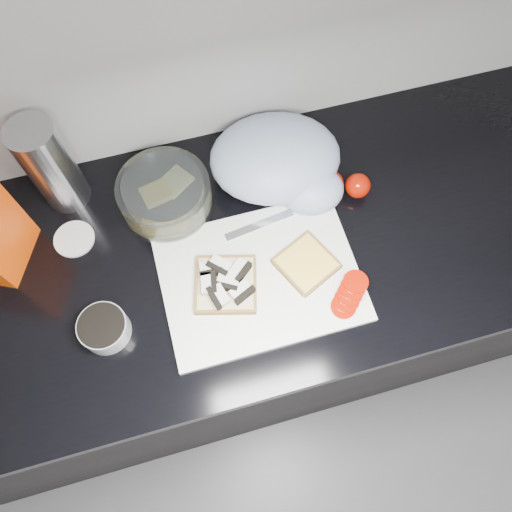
{
  "coord_description": "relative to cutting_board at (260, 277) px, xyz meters",
  "views": [
    {
      "loc": [
        0.0,
        0.76,
        1.86
      ],
      "look_at": [
        0.11,
        1.15,
        0.95
      ],
      "focal_mm": 35.0,
      "sensor_mm": 36.0,
      "label": 1
    }
  ],
  "objects": [
    {
      "name": "tomato_slices",
      "position": [
        0.16,
        -0.09,
        0.02
      ],
      "size": [
        0.1,
        0.1,
        0.02
      ],
      "rotation": [
        0.0,
        0.0,
        0.34
      ],
      "color": "#951203",
      "rests_on": "cutting_board"
    },
    {
      "name": "steel_canister",
      "position": [
        -0.35,
        0.31,
        0.11
      ],
      "size": [
        0.09,
        0.09,
        0.23
      ],
      "primitive_type": "cylinder",
      "color": "#A5A5AA",
      "rests_on": "countertop"
    },
    {
      "name": "seed_tub",
      "position": [
        -0.32,
        -0.03,
        0.02
      ],
      "size": [
        0.1,
        0.1,
        0.05
      ],
      "color": "#939898",
      "rests_on": "countertop"
    },
    {
      "name": "countertop",
      "position": [
        -0.11,
        0.08,
        -0.03
      ],
      "size": [
        3.5,
        0.64,
        0.04
      ],
      "primitive_type": "cube",
      "color": "black",
      "rests_on": "base_cabinet"
    },
    {
      "name": "glass_bowl",
      "position": [
        -0.15,
        0.22,
        0.03
      ],
      "size": [
        0.2,
        0.2,
        0.08
      ],
      "rotation": [
        0.0,
        0.0,
        0.22
      ],
      "color": "silver",
      "rests_on": "countertop"
    },
    {
      "name": "bread_right",
      "position": [
        0.1,
        -0.0,
        0.01
      ],
      "size": [
        0.15,
        0.15,
        0.02
      ],
      "rotation": [
        0.0,
        0.0,
        0.43
      ],
      "color": "beige",
      "rests_on": "cutting_board"
    },
    {
      "name": "cutting_board",
      "position": [
        0.0,
        0.0,
        0.0
      ],
      "size": [
        0.4,
        0.3,
        0.01
      ],
      "primitive_type": "cube",
      "color": "white",
      "rests_on": "countertop"
    },
    {
      "name": "base_cabinet",
      "position": [
        -0.11,
        0.08,
        -0.48
      ],
      "size": [
        3.5,
        0.6,
        0.86
      ],
      "primitive_type": "cube",
      "color": "black",
      "rests_on": "ground"
    },
    {
      "name": "knife",
      "position": [
        0.1,
        0.12,
        0.01
      ],
      "size": [
        0.23,
        0.05,
        0.01
      ],
      "rotation": [
        0.0,
        0.0,
        0.14
      ],
      "color": "silver",
      "rests_on": "cutting_board"
    },
    {
      "name": "bread_left",
      "position": [
        -0.07,
        -0.0,
        0.02
      ],
      "size": [
        0.16,
        0.16,
        0.04
      ],
      "rotation": [
        0.0,
        0.0,
        -0.26
      ],
      "color": "beige",
      "rests_on": "cutting_board"
    },
    {
      "name": "tub_lid",
      "position": [
        -0.36,
        0.19,
        -0.0
      ],
      "size": [
        0.11,
        0.11,
        0.01
      ],
      "primitive_type": "cylinder",
      "rotation": [
        0.0,
        0.0,
        -0.37
      ],
      "color": "silver",
      "rests_on": "countertop"
    },
    {
      "name": "grocery_bag",
      "position": [
        0.11,
        0.22,
        0.05
      ],
      "size": [
        0.31,
        0.29,
        0.13
      ],
      "rotation": [
        0.0,
        0.0,
        -0.14
      ],
      "color": "#A2B1C7",
      "rests_on": "countertop"
    },
    {
      "name": "whole_tomatoes",
      "position": [
        0.23,
        0.15,
        0.02
      ],
      "size": [
        0.11,
        0.08,
        0.06
      ],
      "rotation": [
        0.0,
        0.0,
        -0.06
      ],
      "color": "#951203",
      "rests_on": "countertop"
    }
  ]
}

